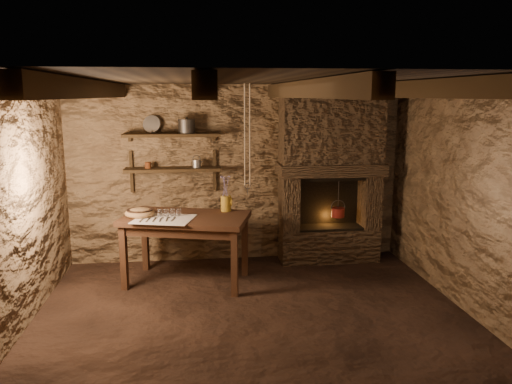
{
  "coord_description": "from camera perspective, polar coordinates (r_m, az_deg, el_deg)",
  "views": [
    {
      "loc": [
        -0.56,
        -4.72,
        2.26
      ],
      "look_at": [
        0.13,
        0.9,
        1.16
      ],
      "focal_mm": 35.0,
      "sensor_mm": 36.0,
      "label": 1
    }
  ],
  "objects": [
    {
      "name": "beam_far_right",
      "position": [
        5.15,
        16.88,
        11.14
      ],
      "size": [
        0.14,
        3.95,
        0.16
      ],
      "primitive_type": "cube",
      "color": "black",
      "rests_on": "ceiling"
    },
    {
      "name": "back_wall",
      "position": [
        6.83,
        -2.24,
        2.1
      ],
      "size": [
        4.5,
        0.04,
        2.4
      ],
      "primitive_type": "cube",
      "color": "#4C3723",
      "rests_on": "floor"
    },
    {
      "name": "beam_mid_right",
      "position": [
        4.84,
        5.75,
        11.59
      ],
      "size": [
        0.14,
        3.95,
        0.16
      ],
      "primitive_type": "cube",
      "color": "black",
      "rests_on": "ceiling"
    },
    {
      "name": "shelf_lower",
      "position": [
        6.64,
        -9.47,
        2.57
      ],
      "size": [
        1.25,
        0.3,
        0.04
      ],
      "primitive_type": "cube",
      "color": "black",
      "rests_on": "back_wall"
    },
    {
      "name": "ceiling",
      "position": [
        4.75,
        -0.27,
        12.74
      ],
      "size": [
        4.5,
        4.0,
        0.04
      ],
      "primitive_type": "cube",
      "color": "black",
      "rests_on": "back_wall"
    },
    {
      "name": "linen_cloth",
      "position": [
        5.91,
        -10.48,
        -3.05
      ],
      "size": [
        0.78,
        0.69,
        0.01
      ],
      "primitive_type": "cube",
      "rotation": [
        0.0,
        0.0,
        -0.27
      ],
      "color": "white",
      "rests_on": "work_table"
    },
    {
      "name": "left_wall",
      "position": [
        5.12,
        -26.13,
        -2.04
      ],
      "size": [
        0.04,
        4.0,
        2.4
      ],
      "primitive_type": "cube",
      "color": "#4C3723",
      "rests_on": "floor"
    },
    {
      "name": "pewter_cutlery_row",
      "position": [
        5.88,
        -10.49,
        -3.01
      ],
      "size": [
        0.59,
        0.35,
        0.01
      ],
      "primitive_type": null,
      "rotation": [
        0.0,
        0.0,
        -0.27
      ],
      "color": "gray",
      "rests_on": "linen_cloth"
    },
    {
      "name": "small_kettle",
      "position": [
        6.62,
        -6.81,
        3.24
      ],
      "size": [
        0.17,
        0.14,
        0.16
      ],
      "primitive_type": null,
      "rotation": [
        0.0,
        0.0,
        -0.21
      ],
      "color": "#ABAAA5",
      "rests_on": "shelf_lower"
    },
    {
      "name": "floor",
      "position": [
        5.26,
        -0.24,
        -14.39
      ],
      "size": [
        4.5,
        4.5,
        0.0
      ],
      "primitive_type": "plane",
      "color": "black",
      "rests_on": "ground"
    },
    {
      "name": "beam_mid_left",
      "position": [
        4.72,
        -6.43,
        11.59
      ],
      "size": [
        0.14,
        3.95,
        0.16
      ],
      "primitive_type": "cube",
      "color": "black",
      "rests_on": "ceiling"
    },
    {
      "name": "stoneware_jug",
      "position": [
        6.19,
        -3.45,
        -0.45
      ],
      "size": [
        0.14,
        0.14,
        0.45
      ],
      "rotation": [
        0.0,
        0.0,
        -0.09
      ],
      "color": "#AA8121",
      "rests_on": "work_table"
    },
    {
      "name": "hearth",
      "position": [
        6.81,
        8.46,
        2.19
      ],
      "size": [
        1.43,
        0.51,
        2.3
      ],
      "color": "#392A1C",
      "rests_on": "floor"
    },
    {
      "name": "right_wall",
      "position": [
        5.59,
        23.29,
        -0.79
      ],
      "size": [
        0.04,
        4.0,
        2.4
      ],
      "primitive_type": "cube",
      "color": "#4C3723",
      "rests_on": "floor"
    },
    {
      "name": "rusty_tin",
      "position": [
        6.65,
        -12.24,
        3.01
      ],
      "size": [
        0.08,
        0.08,
        0.08
      ],
      "primitive_type": "cylinder",
      "rotation": [
        0.0,
        0.0,
        -0.06
      ],
      "color": "#4E220F",
      "rests_on": "shelf_lower"
    },
    {
      "name": "hanging_ropes",
      "position": [
        5.82,
        -1.0,
        6.51
      ],
      "size": [
        0.08,
        0.08,
        1.2
      ],
      "primitive_type": null,
      "color": "#CBB58F",
      "rests_on": "ceiling"
    },
    {
      "name": "iron_stockpot",
      "position": [
        6.57,
        -7.92,
        7.37
      ],
      "size": [
        0.27,
        0.27,
        0.16
      ],
      "primitive_type": "cylinder",
      "rotation": [
        0.0,
        0.0,
        0.33
      ],
      "color": "#2C2A27",
      "rests_on": "shelf_upper"
    },
    {
      "name": "work_table",
      "position": [
        6.14,
        -7.93,
        -6.2
      ],
      "size": [
        1.63,
        1.2,
        0.84
      ],
      "rotation": [
        0.0,
        0.0,
        -0.27
      ],
      "color": "black",
      "rests_on": "floor"
    },
    {
      "name": "beam_far_left",
      "position": [
        4.81,
        -18.65,
        11.08
      ],
      "size": [
        0.14,
        3.95,
        0.16
      ],
      "primitive_type": "cube",
      "color": "black",
      "rests_on": "ceiling"
    },
    {
      "name": "tin_pan",
      "position": [
        6.69,
        -11.82,
        7.6
      ],
      "size": [
        0.25,
        0.15,
        0.23
      ],
      "primitive_type": "cylinder",
      "rotation": [
        1.26,
        0.0,
        -0.24
      ],
      "color": "#ABAAA5",
      "rests_on": "shelf_upper"
    },
    {
      "name": "front_wall",
      "position": [
        2.97,
        4.37,
        -9.86
      ],
      "size": [
        4.5,
        0.04,
        2.4
      ],
      "primitive_type": "cube",
      "color": "#4C3723",
      "rests_on": "floor"
    },
    {
      "name": "red_pot",
      "position": [
        6.9,
        9.35,
        -2.23
      ],
      "size": [
        0.2,
        0.2,
        0.54
      ],
      "rotation": [
        0.0,
        0.0,
        -0.1
      ],
      "color": "maroon",
      "rests_on": "hearth"
    },
    {
      "name": "wooden_bowl",
      "position": [
        6.09,
        -13.14,
        -2.36
      ],
      "size": [
        0.37,
        0.37,
        0.12
      ],
      "primitive_type": "ellipsoid",
      "rotation": [
        0.0,
        0.0,
        -0.04
      ],
      "color": "olive",
      "rests_on": "work_table"
    },
    {
      "name": "shelf_upper",
      "position": [
        6.59,
        -9.6,
        6.45
      ],
      "size": [
        1.25,
        0.3,
        0.04
      ],
      "primitive_type": "cube",
      "color": "black",
      "rests_on": "back_wall"
    },
    {
      "name": "drinking_glasses",
      "position": [
        6.02,
        -10.22,
        -2.33
      ],
      "size": [
        0.21,
        0.06,
        0.08
      ],
      "primitive_type": null,
      "color": "white",
      "rests_on": "linen_cloth"
    }
  ]
}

